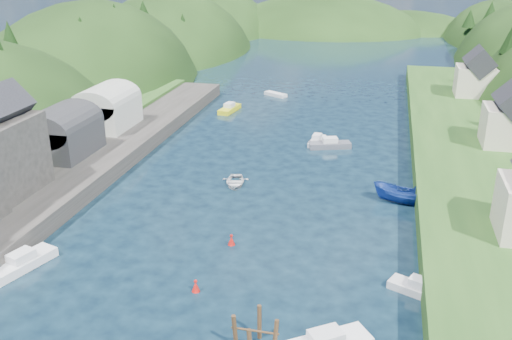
# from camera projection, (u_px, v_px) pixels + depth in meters

# --- Properties ---
(ground) EXTENTS (600.00, 600.00, 0.00)m
(ground) POSITION_uv_depth(u_px,v_px,m) (290.00, 142.00, 82.64)
(ground) COLOR black
(ground) RESTS_ON ground
(hillside_left) EXTENTS (44.00, 245.56, 52.00)m
(hillside_left) POSITION_uv_depth(u_px,v_px,m) (95.00, 125.00, 117.70)
(hillside_left) COLOR black
(hillside_left) RESTS_ON ground
(far_hills) EXTENTS (103.00, 68.00, 44.00)m
(far_hills) POSITION_uv_depth(u_px,v_px,m) (354.00, 61.00, 198.78)
(far_hills) COLOR black
(far_hills) RESTS_ON ground
(hill_trees) EXTENTS (91.14, 153.58, 12.12)m
(hill_trees) POSITION_uv_depth(u_px,v_px,m) (315.00, 50.00, 90.76)
(hill_trees) COLOR black
(hill_trees) RESTS_ON ground
(quay_left) EXTENTS (12.00, 110.00, 2.00)m
(quay_left) POSITION_uv_depth(u_px,v_px,m) (18.00, 205.00, 60.11)
(quay_left) COLOR #2D2B28
(quay_left) RESTS_ON ground
(boat_sheds) EXTENTS (7.00, 21.00, 7.50)m
(boat_sheds) POSITION_uv_depth(u_px,v_px,m) (85.00, 116.00, 76.20)
(boat_sheds) COLOR #2D2D30
(boat_sheds) RESTS_ON quay_left
(terrace_right) EXTENTS (16.00, 120.00, 2.40)m
(terrace_right) POSITION_uv_depth(u_px,v_px,m) (483.00, 173.00, 67.87)
(terrace_right) COLOR #234719
(terrace_right) RESTS_ON ground
(right_bank_cottages) EXTENTS (9.00, 59.24, 8.41)m
(right_bank_cottages) POSITION_uv_depth(u_px,v_px,m) (504.00, 118.00, 73.10)
(right_bank_cottages) COLOR beige
(right_bank_cottages) RESTS_ON terrace_right
(piling_cluster_far) EXTENTS (3.41, 3.16, 3.29)m
(piling_cluster_far) POSITION_uv_depth(u_px,v_px,m) (255.00, 337.00, 39.58)
(piling_cluster_far) COLOR #382314
(piling_cluster_far) RESTS_ON ground
(channel_buoy_near) EXTENTS (0.70, 0.70, 1.10)m
(channel_buoy_near) POSITION_uv_depth(u_px,v_px,m) (196.00, 286.00, 46.60)
(channel_buoy_near) COLOR #AF120E
(channel_buoy_near) RESTS_ON ground
(channel_buoy_far) EXTENTS (0.70, 0.70, 1.10)m
(channel_buoy_far) POSITION_uv_depth(u_px,v_px,m) (231.00, 240.00, 53.92)
(channel_buoy_far) COLOR #AF120E
(channel_buoy_far) RESTS_ON ground
(moored_boats) EXTENTS (38.48, 90.54, 2.21)m
(moored_boats) POSITION_uv_depth(u_px,v_px,m) (239.00, 229.00, 55.79)
(moored_boats) COLOR silver
(moored_boats) RESTS_ON ground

